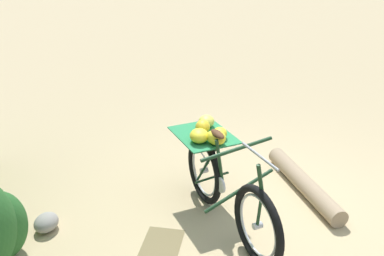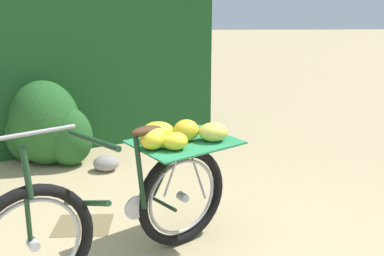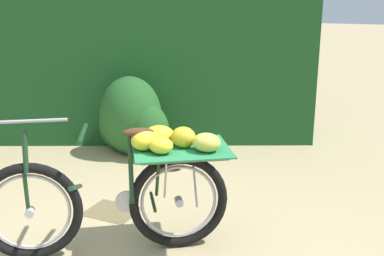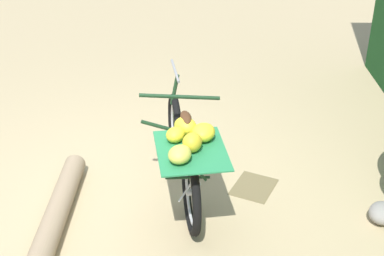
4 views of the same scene
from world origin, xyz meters
The scene contains 4 objects.
bicycle centered at (0.12, -0.34, 0.50)m, with size 1.64×1.25×1.03m.
shrub_cluster centered at (1.23, -2.25, 0.41)m, with size 0.97×0.67×0.93m.
path_stone centered at (0.57, -2.01, 0.08)m, with size 0.27×0.22×0.17m, color gray.
leaf_litter_patch centered at (0.58, -0.84, 0.00)m, with size 0.44×0.36×0.01m, color olive.
Camera 2 is at (-0.17, 2.19, 1.68)m, focal length 39.37 mm.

